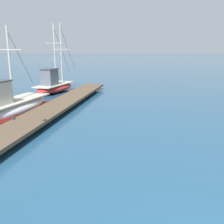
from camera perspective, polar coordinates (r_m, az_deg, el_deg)
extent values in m
cube|color=brown|center=(16.66, -11.64, 1.47)|extent=(2.51, 19.20, 0.16)
cylinder|color=#3D3023|center=(12.53, -19.53, -4.14)|extent=(0.36, 0.36, 0.29)
cylinder|color=#3D3023|center=(16.70, -11.60, 0.71)|extent=(0.36, 0.36, 0.29)
cylinder|color=#3D3023|center=(21.14, -6.91, 3.58)|extent=(0.36, 0.36, 0.29)
cylinder|color=#3D3023|center=(25.70, -3.85, 5.43)|extent=(0.36, 0.36, 0.29)
cube|color=#333338|center=(13.63, -20.64, -1.32)|extent=(0.13, 0.20, 0.08)
cube|color=#333338|center=(12.90, -14.49, -1.68)|extent=(0.13, 0.20, 0.08)
ellipsoid|color=silver|center=(15.93, -21.31, 0.54)|extent=(2.80, 7.07, 0.90)
cube|color=#B2AD9E|center=(15.85, -21.44, 1.98)|extent=(2.48, 6.36, 0.08)
cube|color=#B21E19|center=(15.98, -21.25, -0.16)|extent=(2.80, 6.93, 0.08)
cylinder|color=#B2ADA3|center=(15.87, -21.36, 9.70)|extent=(0.11, 0.11, 4.14)
cylinder|color=#B2ADA3|center=(15.85, -21.60, 12.42)|extent=(1.70, 0.29, 0.06)
cylinder|color=#333338|center=(16.77, -19.14, 10.75)|extent=(0.31, 2.14, 3.06)
ellipsoid|color=#AD2823|center=(24.00, -12.30, 5.10)|extent=(2.74, 5.45, 0.74)
cube|color=#B2AD9E|center=(23.96, -12.34, 5.88)|extent=(2.43, 4.90, 0.08)
cube|color=#565B66|center=(23.20, -13.39, 7.36)|extent=(1.17, 1.52, 1.35)
cube|color=#3D3D42|center=(23.14, -13.49, 9.09)|extent=(1.26, 1.64, 0.06)
cylinder|color=#B2ADA3|center=(23.98, -12.35, 12.18)|extent=(0.11, 0.11, 5.16)
cylinder|color=#B2ADA3|center=(23.98, -12.47, 14.39)|extent=(1.68, 0.35, 0.06)
cylinder|color=#333338|center=(25.20, -10.78, 12.90)|extent=(0.48, 2.65, 3.82)
cylinder|color=#B2ADA3|center=(25.01, -11.01, 12.45)|extent=(0.11, 0.11, 5.30)
cylinder|color=#B2ADA3|center=(25.01, -11.04, 13.19)|extent=(1.68, 0.35, 0.06)
cylinder|color=#333338|center=(26.28, -9.52, 13.14)|extent=(0.49, 2.72, 3.92)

